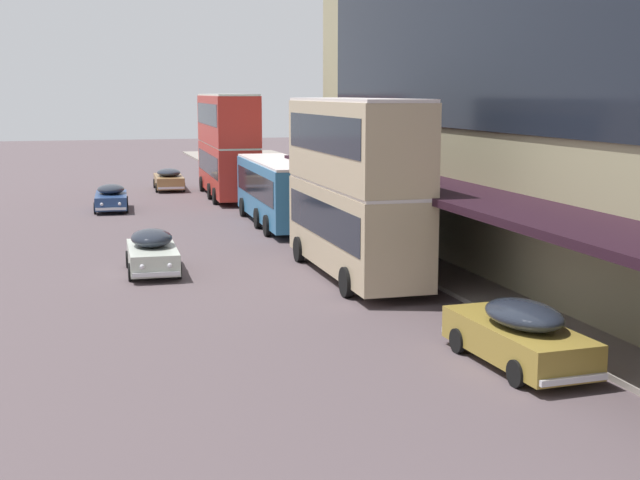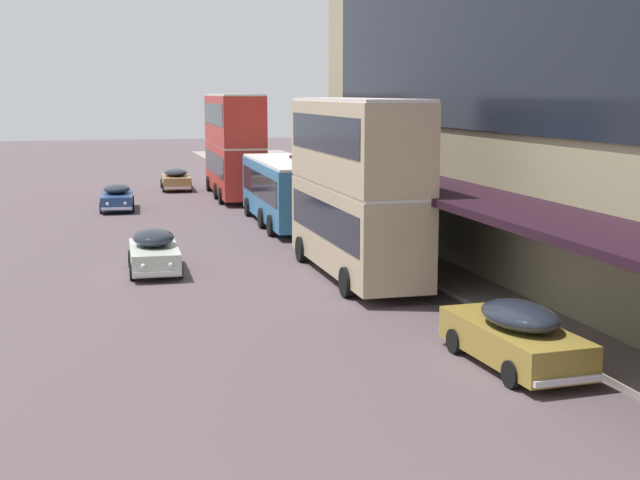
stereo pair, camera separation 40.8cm
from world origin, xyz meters
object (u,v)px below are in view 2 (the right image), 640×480
at_px(transit_bus_kerbside_far, 234,142).
at_px(sedan_lead_mid, 117,197).
at_px(transit_bus_kerbside_front, 355,182).
at_px(transit_bus_kerbside_rear, 284,188).
at_px(sedan_second_mid, 176,179).
at_px(sedan_second_near, 515,335).
at_px(sedan_lead_near, 154,251).

distance_m(transit_bus_kerbside_far, sedan_lead_mid, 9.17).
bearing_deg(transit_bus_kerbside_far, transit_bus_kerbside_front, -89.63).
xyz_separation_m(transit_bus_kerbside_rear, sedan_second_mid, (-3.65, 17.97, -1.12)).
bearing_deg(sedan_second_mid, transit_bus_kerbside_front, -83.87).
bearing_deg(sedan_lead_mid, transit_bus_kerbside_far, 31.60).
bearing_deg(sedan_second_near, sedan_lead_near, 118.49).
distance_m(transit_bus_kerbside_rear, sedan_lead_mid, 11.38).
bearing_deg(transit_bus_kerbside_rear, sedan_lead_mid, 134.41).
bearing_deg(transit_bus_kerbside_far, sedan_second_near, -88.76).
relative_size(sedan_second_mid, sedan_lead_near, 1.12).
xyz_separation_m(transit_bus_kerbside_front, sedan_lead_near, (-6.94, 2.72, -2.66)).
height_order(transit_bus_kerbside_front, sedan_second_mid, transit_bus_kerbside_front).
relative_size(sedan_second_mid, sedan_second_near, 1.00).
relative_size(transit_bus_kerbside_far, sedan_second_mid, 2.33).
relative_size(transit_bus_kerbside_front, sedan_lead_near, 2.26).
xyz_separation_m(sedan_lead_mid, sedan_second_near, (8.25, -32.45, 0.08)).
relative_size(transit_bus_kerbside_rear, sedan_lead_mid, 2.33).
bearing_deg(sedan_second_mid, sedan_lead_mid, -113.39).
bearing_deg(sedan_second_mid, sedan_lead_near, -97.24).
distance_m(transit_bus_kerbside_front, transit_bus_kerbside_rear, 13.22).
bearing_deg(transit_bus_kerbside_far, sedan_lead_mid, -148.40).
distance_m(transit_bus_kerbside_far, sedan_lead_near, 24.20).
bearing_deg(sedan_second_near, sedan_lead_mid, 104.27).
xyz_separation_m(transit_bus_kerbside_front, transit_bus_kerbside_rear, (0.30, 13.12, -1.58)).
bearing_deg(sedan_second_mid, sedan_second_near, -84.64).
bearing_deg(transit_bus_kerbside_rear, sedan_lead_near, -124.88).
relative_size(sedan_second_near, sedan_lead_near, 1.12).
relative_size(transit_bus_kerbside_far, sedan_lead_near, 2.61).
height_order(transit_bus_kerbside_front, sedan_lead_near, transit_bus_kerbside_front).
height_order(transit_bus_kerbside_front, sedan_lead_mid, transit_bus_kerbside_front).
xyz_separation_m(transit_bus_kerbside_rear, transit_bus_kerbside_far, (-0.47, 12.67, 1.63)).
xyz_separation_m(sedan_second_mid, sedan_second_near, (3.97, -42.33, 0.07)).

